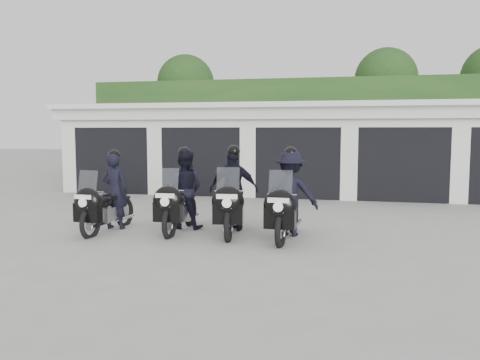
% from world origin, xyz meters
% --- Properties ---
extents(ground, '(80.00, 80.00, 0.00)m').
position_xyz_m(ground, '(0.00, 0.00, 0.00)').
color(ground, '#9A9A95').
rests_on(ground, ground).
extents(garage_block, '(16.40, 6.80, 2.96)m').
position_xyz_m(garage_block, '(-0.00, 8.06, 1.42)').
color(garage_block, silver).
rests_on(garage_block, ground).
extents(background_vegetation, '(20.00, 3.90, 5.80)m').
position_xyz_m(background_vegetation, '(0.37, 12.92, 2.77)').
color(background_vegetation, '#193C16').
rests_on(background_vegetation, ground).
extents(police_bike_a, '(0.69, 2.02, 1.76)m').
position_xyz_m(police_bike_a, '(-3.31, -0.40, 0.70)').
color(police_bike_a, black).
rests_on(police_bike_a, ground).
extents(police_bike_b, '(0.83, 2.09, 1.82)m').
position_xyz_m(police_bike_b, '(-1.84, 0.05, 0.77)').
color(police_bike_b, black).
rests_on(police_bike_b, ground).
extents(police_bike_c, '(1.08, 2.14, 1.87)m').
position_xyz_m(police_bike_c, '(-0.72, 0.05, 0.79)').
color(police_bike_c, black).
rests_on(police_bike_c, ground).
extents(police_bike_d, '(1.13, 2.12, 1.85)m').
position_xyz_m(police_bike_d, '(0.47, -0.17, 0.79)').
color(police_bike_d, black).
rests_on(police_bike_d, ground).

